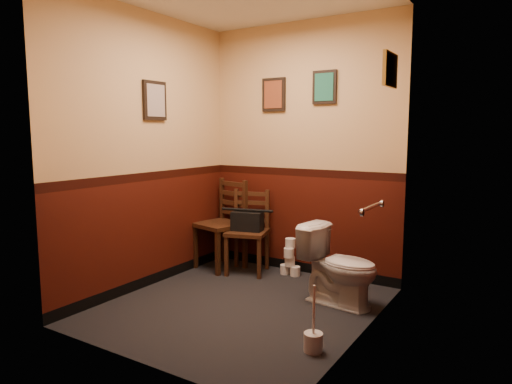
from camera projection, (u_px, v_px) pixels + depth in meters
floor at (241, 306)px, 4.07m from camera, size 2.20×2.40×0.00m
wall_back at (303, 150)px, 4.91m from camera, size 2.20×0.00×2.70m
wall_front at (135, 162)px, 2.89m from camera, size 2.20×0.00×2.70m
wall_left at (148, 152)px, 4.47m from camera, size 0.00×2.40×2.70m
wall_right at (366, 158)px, 3.32m from camera, size 0.00×2.40×2.70m
grab_bar at (371, 208)px, 3.60m from camera, size 0.05×0.56×0.06m
framed_print_back_a at (274, 95)px, 4.99m from camera, size 0.28×0.04×0.36m
framed_print_back_b at (325, 87)px, 4.67m from camera, size 0.26×0.04×0.34m
framed_print_left at (155, 101)px, 4.48m from camera, size 0.04×0.30×0.38m
framed_print_right at (390, 70)px, 3.74m from camera, size 0.04×0.34×0.28m
toilet at (340, 266)px, 4.08m from camera, size 0.76×0.48×0.70m
toilet_brush at (313, 341)px, 3.22m from camera, size 0.14×0.14×0.48m
chair_left at (223, 224)px, 5.19m from camera, size 0.57×0.57×1.01m
chair_right at (248, 231)px, 5.03m from camera, size 0.53×0.53×0.91m
handbag at (247, 221)px, 4.97m from camera, size 0.36×0.24×0.24m
tp_stack at (290, 260)px, 4.94m from camera, size 0.23×0.14×0.40m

